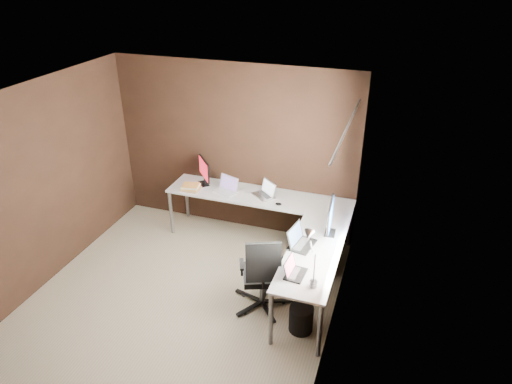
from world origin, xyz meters
TOP-DOWN VIEW (x-y plane):
  - room at (0.34, 0.07)m, footprint 3.60×3.60m
  - desk at (0.84, 1.04)m, footprint 2.65×2.25m
  - drawer_pedestal at (1.43, 1.15)m, footprint 0.42×0.50m
  - monitor_left at (-0.39, 1.58)m, footprint 0.31×0.36m
  - monitor_right at (1.59, 0.84)m, footprint 0.14×0.51m
  - laptop_white at (-0.00, 1.46)m, footprint 0.39×0.33m
  - laptop_silver at (0.57, 1.52)m, footprint 0.38×0.37m
  - laptop_black_big at (1.31, 0.49)m, footprint 0.31×0.40m
  - laptop_black_small at (1.38, -0.07)m, footprint 0.22×0.29m
  - book_stack at (-0.51, 1.35)m, footprint 0.28×0.23m
  - mouse_left at (-0.57, 1.33)m, footprint 0.09×0.06m
  - mouse_corner at (0.82, 1.32)m, footprint 0.10×0.09m
  - desk_lamp at (1.56, -0.14)m, footprint 0.19×0.23m
  - office_chair at (0.97, 0.12)m, footprint 0.56×0.60m
  - wastebasket at (1.50, -0.10)m, footprint 0.34×0.34m

SIDE VIEW (x-z plane):
  - wastebasket at x=1.50m, z-range 0.00..0.31m
  - office_chair at x=0.97m, z-range -0.21..0.80m
  - drawer_pedestal at x=1.43m, z-range 0.00..0.60m
  - desk at x=0.84m, z-range 0.31..1.04m
  - mouse_left at x=-0.57m, z-range 0.73..0.76m
  - mouse_corner at x=0.82m, z-range 0.73..0.76m
  - book_stack at x=-0.51m, z-range 0.73..0.81m
  - laptop_black_small at x=1.38m, z-range 0.68..0.87m
  - laptop_silver at x=0.57m, z-range 0.67..0.88m
  - laptop_white at x=0.00m, z-range 0.67..0.89m
  - laptop_black_big at x=1.31m, z-range 0.66..0.90m
  - monitor_left at x=-0.39m, z-range 0.76..1.15m
  - monitor_right at x=1.59m, z-range 0.76..1.18m
  - desk_lamp at x=1.56m, z-range 0.81..1.43m
  - room at x=0.34m, z-range 0.03..2.53m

